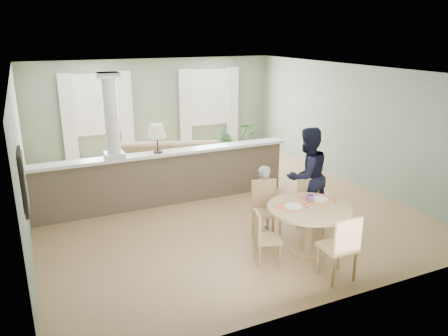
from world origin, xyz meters
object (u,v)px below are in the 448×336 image
chair_far_boy (265,207)px  man_person (307,176)px  sofa (170,165)px  dining_table (309,216)px  chair_near (341,245)px  chair_side (264,236)px  child_person (262,198)px  houseplant (233,148)px  chair_far_man (310,203)px

chair_far_boy → man_person: bearing=25.4°
chair_far_boy → man_person: man_person is taller
sofa → dining_table: bearing=-57.8°
dining_table → man_person: 1.23m
chair_near → chair_side: (-0.75, 0.86, -0.09)m
dining_table → man_person: size_ratio=0.73×
sofa → dining_table: size_ratio=2.36×
sofa → child_person: 3.14m
sofa → man_person: 3.50m
chair_near → chair_side: size_ratio=1.19×
houseplant → chair_far_man: (-0.11, -3.39, -0.16)m
sofa → child_person: bearing=-57.9°
houseplant → man_person: bearing=-89.9°
sofa → chair_far_man: bearing=-47.2°
chair_far_man → chair_near: chair_near is taller
houseplant → chair_far_boy: 3.43m
chair_side → dining_table: bearing=-72.5°
dining_table → sofa: bearing=103.0°
sofa → chair_far_man: chair_far_man is taller
chair_far_man → chair_near: size_ratio=0.93×
chair_far_man → chair_side: chair_far_man is taller
houseplant → chair_far_boy: bearing=-106.4°
houseplant → chair_near: 5.01m
chair_far_boy → chair_near: bearing=-68.2°
dining_table → houseplant: bearing=81.0°
sofa → chair_near: chair_near is taller
dining_table → chair_far_boy: 0.86m
chair_side → child_person: size_ratio=0.70×
chair_far_man → houseplant: bearing=98.7°
dining_table → chair_far_man: bearing=52.5°
sofa → houseplant: (1.59, -0.01, 0.22)m
chair_far_man → child_person: (-0.78, 0.34, 0.09)m
man_person → sofa: bearing=-69.9°
sofa → chair_near: size_ratio=3.10×
chair_far_boy → child_person: child_person is taller
sofa → chair_side: (0.14, -4.10, 0.01)m
chair_near → child_person: size_ratio=0.83×
chair_side → chair_far_boy: bearing=-14.2°
chair_far_boy → man_person: (0.97, 0.21, 0.35)m
sofa → chair_near: bearing=-60.7°
sofa → dining_table: sofa is taller
sofa → man_person: man_person is taller
chair_far_boy → sofa: bearing=113.9°
chair_far_boy → chair_side: size_ratio=1.18×
sofa → man_person: bearing=-43.3°
chair_near → man_person: man_person is taller
chair_far_man → man_person: man_person is taller
chair_near → child_person: child_person is taller
chair_far_boy → chair_far_man: bearing=6.3°
dining_table → child_person: size_ratio=1.09×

